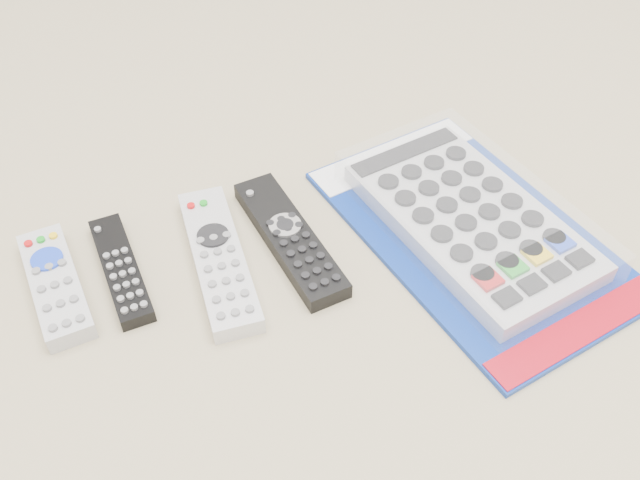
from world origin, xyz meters
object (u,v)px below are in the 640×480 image
object	(u,v)px
remote_small_grey	(55,285)
remote_silver_dvd	(219,259)
remote_slim_black	(121,269)
remote_large_black	(290,238)
jumbo_remote_packaged	(471,218)

from	to	relation	value
remote_small_grey	remote_silver_dvd	bearing A→B (deg)	-14.05
remote_small_grey	remote_slim_black	world-z (taller)	remote_small_grey
remote_small_grey	remote_large_black	distance (m)	0.25
remote_small_grey	remote_large_black	xyz separation A→B (m)	(0.25, -0.02, -0.00)
remote_slim_black	remote_large_black	size ratio (longest dim) A/B	0.77
remote_slim_black	jumbo_remote_packaged	bearing A→B (deg)	-14.66
jumbo_remote_packaged	remote_slim_black	bearing A→B (deg)	158.37
remote_small_grey	remote_large_black	size ratio (longest dim) A/B	0.79
remote_silver_dvd	jumbo_remote_packaged	world-z (taller)	jumbo_remote_packaged
remote_large_black	remote_silver_dvd	bearing A→B (deg)	175.49
remote_silver_dvd	remote_large_black	xyz separation A→B (m)	(0.08, 0.00, -0.00)
remote_silver_dvd	remote_large_black	distance (m)	0.08
remote_large_black	jumbo_remote_packaged	size ratio (longest dim) A/B	0.51
remote_slim_black	remote_large_black	xyz separation A→B (m)	(0.18, -0.02, 0.00)
remote_small_grey	remote_slim_black	size ratio (longest dim) A/B	1.02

